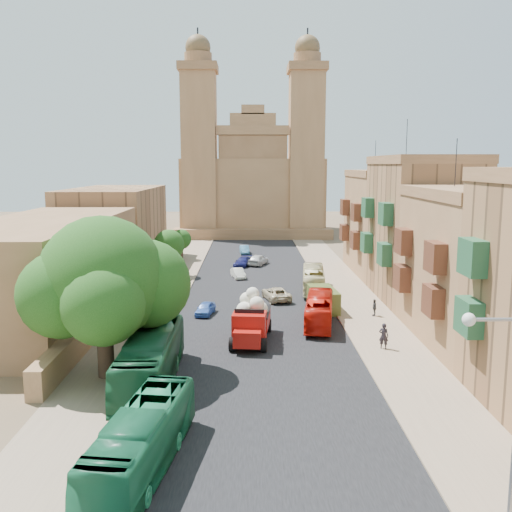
{
  "coord_description": "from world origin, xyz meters",
  "views": [
    {
      "loc": [
        -0.67,
        -29.68,
        12.92
      ],
      "look_at": [
        0.0,
        26.0,
        4.0
      ],
      "focal_mm": 40.0,
      "sensor_mm": 36.0,
      "label": 1
    }
  ],
  "objects_px": {
    "street_tree_b": "(152,269)",
    "car_cream": "(276,294)",
    "car_white_a": "(238,273)",
    "olive_pickup": "(323,300)",
    "pedestrian_a": "(384,336)",
    "red_truck": "(251,319)",
    "pedestrian_c": "(374,308)",
    "streetlamp": "(504,402)",
    "bus_red_east": "(319,310)",
    "bus_green_south": "(142,440)",
    "bus_cream_east": "(313,280)",
    "street_tree_a": "(124,291)",
    "church": "(253,183)",
    "car_white_b": "(258,260)",
    "car_dkblue": "(243,262)",
    "car_blue_a": "(205,309)",
    "car_blue_b": "(244,250)",
    "bus_green_north": "(151,359)",
    "ficus_tree": "(104,283)",
    "street_tree_d": "(181,239)",
    "street_tree_c": "(169,245)"
  },
  "relations": [
    {
      "from": "car_white_b",
      "to": "bus_red_east",
      "type": "bearing_deg",
      "value": 120.41
    },
    {
      "from": "bus_green_south",
      "to": "car_blue_a",
      "type": "distance_m",
      "value": 25.62
    },
    {
      "from": "bus_green_south",
      "to": "bus_cream_east",
      "type": "relative_size",
      "value": 1.08
    },
    {
      "from": "street_tree_a",
      "to": "pedestrian_a",
      "type": "relative_size",
      "value": 2.87
    },
    {
      "from": "bus_green_south",
      "to": "bus_red_east",
      "type": "distance_m",
      "value": 24.56
    },
    {
      "from": "street_tree_a",
      "to": "car_blue_a",
      "type": "relative_size",
      "value": 1.66
    },
    {
      "from": "bus_green_south",
      "to": "car_blue_b",
      "type": "relative_size",
      "value": 2.69
    },
    {
      "from": "streetlamp",
      "to": "bus_green_north",
      "type": "height_order",
      "value": "streetlamp"
    },
    {
      "from": "car_white_a",
      "to": "olive_pickup",
      "type": "bearing_deg",
      "value": -75.39
    },
    {
      "from": "street_tree_b",
      "to": "car_dkblue",
      "type": "relative_size",
      "value": 1.14
    },
    {
      "from": "street_tree_d",
      "to": "bus_red_east",
      "type": "relative_size",
      "value": 0.48
    },
    {
      "from": "bus_cream_east",
      "to": "car_white_b",
      "type": "bearing_deg",
      "value": -65.28
    },
    {
      "from": "pedestrian_c",
      "to": "bus_red_east",
      "type": "bearing_deg",
      "value": -62.2
    },
    {
      "from": "church",
      "to": "red_truck",
      "type": "height_order",
      "value": "church"
    },
    {
      "from": "church",
      "to": "red_truck",
      "type": "bearing_deg",
      "value": -90.45
    },
    {
      "from": "red_truck",
      "to": "bus_cream_east",
      "type": "height_order",
      "value": "red_truck"
    },
    {
      "from": "pedestrian_a",
      "to": "streetlamp",
      "type": "bearing_deg",
      "value": 110.56
    },
    {
      "from": "streetlamp",
      "to": "car_white_a",
      "type": "height_order",
      "value": "streetlamp"
    },
    {
      "from": "ficus_tree",
      "to": "car_dkblue",
      "type": "relative_size",
      "value": 2.47
    },
    {
      "from": "bus_green_north",
      "to": "car_dkblue",
      "type": "relative_size",
      "value": 2.8
    },
    {
      "from": "car_blue_a",
      "to": "car_blue_b",
      "type": "distance_m",
      "value": 34.7
    },
    {
      "from": "olive_pickup",
      "to": "car_blue_b",
      "type": "relative_size",
      "value": 1.38
    },
    {
      "from": "church",
      "to": "street_tree_a",
      "type": "bearing_deg",
      "value": -98.54
    },
    {
      "from": "red_truck",
      "to": "car_blue_a",
      "type": "height_order",
      "value": "red_truck"
    },
    {
      "from": "red_truck",
      "to": "car_blue_a",
      "type": "relative_size",
      "value": 2.11
    },
    {
      "from": "streetlamp",
      "to": "car_white_b",
      "type": "relative_size",
      "value": 1.96
    },
    {
      "from": "olive_pickup",
      "to": "car_dkblue",
      "type": "distance_m",
      "value": 23.8
    },
    {
      "from": "olive_pickup",
      "to": "pedestrian_c",
      "type": "relative_size",
      "value": 3.33
    },
    {
      "from": "red_truck",
      "to": "church",
      "type": "bearing_deg",
      "value": 89.55
    },
    {
      "from": "car_cream",
      "to": "pedestrian_a",
      "type": "xyz_separation_m",
      "value": [
        6.93,
        -14.83,
        0.3
      ]
    },
    {
      "from": "streetlamp",
      "to": "bus_red_east",
      "type": "relative_size",
      "value": 0.95
    },
    {
      "from": "bus_cream_east",
      "to": "pedestrian_a",
      "type": "height_order",
      "value": "bus_cream_east"
    },
    {
      "from": "bus_cream_east",
      "to": "car_cream",
      "type": "bearing_deg",
      "value": 48.68
    },
    {
      "from": "church",
      "to": "bus_cream_east",
      "type": "bearing_deg",
      "value": -83.34
    },
    {
      "from": "church",
      "to": "red_truck",
      "type": "relative_size",
      "value": 5.33
    },
    {
      "from": "church",
      "to": "street_tree_c",
      "type": "distance_m",
      "value": 44.16
    },
    {
      "from": "car_white_b",
      "to": "pedestrian_a",
      "type": "bearing_deg",
      "value": 124.98
    },
    {
      "from": "pedestrian_a",
      "to": "car_blue_a",
      "type": "bearing_deg",
      "value": -11.61
    },
    {
      "from": "church",
      "to": "ficus_tree",
      "type": "distance_m",
      "value": 75.29
    },
    {
      "from": "street_tree_a",
      "to": "bus_green_south",
      "type": "relative_size",
      "value": 0.55
    },
    {
      "from": "bus_cream_east",
      "to": "car_blue_b",
      "type": "xyz_separation_m",
      "value": [
        -7.32,
        25.43,
        -0.65
      ]
    },
    {
      "from": "red_truck",
      "to": "car_white_a",
      "type": "bearing_deg",
      "value": 93.44
    },
    {
      "from": "street_tree_b",
      "to": "car_cream",
      "type": "distance_m",
      "value": 12.17
    },
    {
      "from": "street_tree_a",
      "to": "car_dkblue",
      "type": "relative_size",
      "value": 1.33
    },
    {
      "from": "street_tree_d",
      "to": "car_blue_a",
      "type": "distance_m",
      "value": 29.97
    },
    {
      "from": "bus_green_south",
      "to": "pedestrian_a",
      "type": "height_order",
      "value": "bus_green_south"
    },
    {
      "from": "streetlamp",
      "to": "church",
      "type": "bearing_deg",
      "value": 94.87
    },
    {
      "from": "street_tree_d",
      "to": "church",
      "type": "bearing_deg",
      "value": 71.91
    },
    {
      "from": "red_truck",
      "to": "car_cream",
      "type": "bearing_deg",
      "value": 79.26
    },
    {
      "from": "car_cream",
      "to": "bus_cream_east",
      "type": "bearing_deg",
      "value": -149.87
    }
  ]
}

